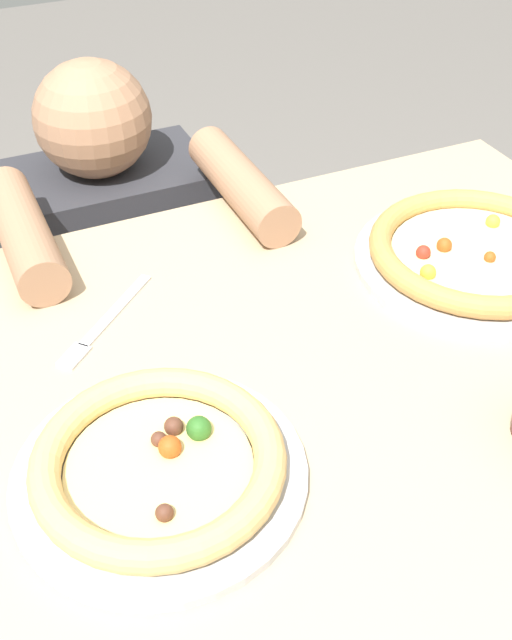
# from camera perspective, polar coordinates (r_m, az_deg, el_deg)

# --- Properties ---
(dining_table) EXTENTS (1.27, 0.83, 0.75)m
(dining_table) POSITION_cam_1_polar(r_m,az_deg,el_deg) (1.01, -0.13, -9.47)
(dining_table) COLOR tan
(dining_table) RESTS_ON ground
(pizza_near) EXTENTS (0.31, 0.31, 0.05)m
(pizza_near) POSITION_cam_1_polar(r_m,az_deg,el_deg) (0.82, -7.01, -10.37)
(pizza_near) COLOR #B7B7BC
(pizza_near) RESTS_ON dining_table
(pizza_far) EXTENTS (0.34, 0.34, 0.04)m
(pizza_far) POSITION_cam_1_polar(r_m,az_deg,el_deg) (1.15, 15.59, 4.68)
(pizza_far) COLOR #B7B7BC
(pizza_far) RESTS_ON dining_table
(fork) EXTENTS (0.16, 0.15, 0.00)m
(fork) POSITION_cam_1_polar(r_m,az_deg,el_deg) (1.03, -10.96, -0.28)
(fork) COLOR silver
(fork) RESTS_ON dining_table
(diner_seated) EXTENTS (0.41, 0.52, 0.93)m
(diner_seated) POSITION_cam_1_polar(r_m,az_deg,el_deg) (1.58, -9.77, 0.55)
(diner_seated) COLOR #333847
(diner_seated) RESTS_ON ground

